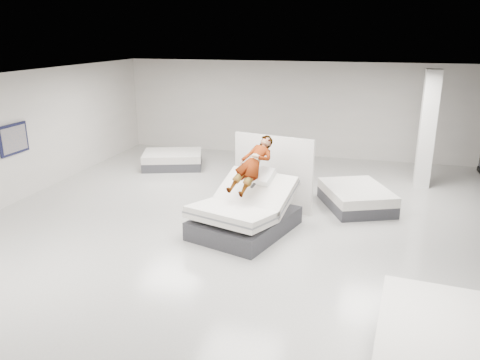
% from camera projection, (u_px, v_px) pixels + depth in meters
% --- Properties ---
extents(room, '(14.00, 14.04, 3.20)m').
position_uv_depth(room, '(241.00, 161.00, 9.51)').
color(room, beige).
rests_on(room, ground).
extents(hero_bed, '(2.24, 2.59, 1.28)m').
position_uv_depth(hero_bed, '(245.00, 214.00, 9.98)').
color(hero_bed, '#3A3A40').
rests_on(hero_bed, floor).
extents(person, '(0.94, 1.43, 1.46)m').
position_uv_depth(person, '(253.00, 172.00, 9.97)').
color(person, slate).
rests_on(person, hero_bed).
extents(remote, '(0.09, 0.15, 0.08)m').
position_uv_depth(remote, '(253.00, 185.00, 9.63)').
color(remote, black).
rests_on(remote, person).
extents(divider_panel, '(1.97, 0.51, 1.81)m').
position_uv_depth(divider_panel, '(273.00, 173.00, 11.12)').
color(divider_panel, silver).
rests_on(divider_panel, floor).
extents(flat_bed_right_far, '(2.02, 2.25, 0.51)m').
position_uv_depth(flat_bed_right_far, '(356.00, 197.00, 11.43)').
color(flat_bed_right_far, '#3A3A40').
rests_on(flat_bed_right_far, floor).
extents(flat_bed_right_near, '(1.82, 2.31, 0.60)m').
position_uv_depth(flat_bed_right_near, '(444.00, 347.00, 5.91)').
color(flat_bed_right_near, '#3A3A40').
rests_on(flat_bed_right_near, floor).
extents(flat_bed_left_far, '(2.15, 1.87, 0.50)m').
position_uv_depth(flat_bed_left_far, '(173.00, 160.00, 14.85)').
color(flat_bed_left_far, '#3A3A40').
rests_on(flat_bed_left_far, floor).
extents(column, '(0.40, 0.40, 3.20)m').
position_uv_depth(column, '(427.00, 130.00, 12.63)').
color(column, white).
rests_on(column, floor).
extents(wall_poster, '(0.06, 0.95, 0.75)m').
position_uv_depth(wall_poster, '(14.00, 139.00, 11.49)').
color(wall_poster, black).
rests_on(wall_poster, wall_left).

